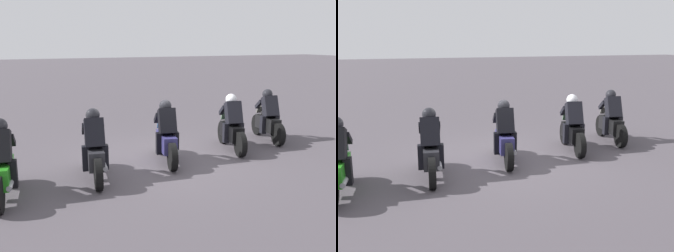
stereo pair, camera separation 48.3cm
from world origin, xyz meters
TOP-DOWN VIEW (x-y plane):
  - ground_plane at (0.00, 0.00)m, footprint 120.00×120.00m
  - rider_lane_a at (0.64, -3.52)m, footprint 2.02×0.64m
  - rider_lane_b at (0.17, -1.95)m, footprint 2.01×0.65m
  - rider_lane_c at (-0.13, 0.10)m, footprint 2.02×0.63m
  - rider_lane_d at (-0.63, 1.98)m, footprint 2.04×0.60m

SIDE VIEW (x-z plane):
  - ground_plane at x=0.00m, z-range 0.00..0.00m
  - rider_lane_a at x=0.64m, z-range -0.13..1.38m
  - rider_lane_b at x=0.17m, z-range -0.13..1.38m
  - rider_lane_c at x=-0.13m, z-range -0.13..1.38m
  - rider_lane_d at x=-0.63m, z-range -0.13..1.38m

